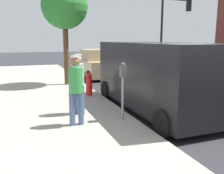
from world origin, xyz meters
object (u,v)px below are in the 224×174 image
at_px(pedestrian_in_green, 76,86).
at_px(pedestrian_in_gray, 78,80).
at_px(street_tree, 65,6).
at_px(parked_sedan_behind, 96,64).
at_px(fire_hydrant, 89,84).
at_px(parking_meter_near, 123,81).
at_px(traffic_light_corner, 172,21).
at_px(parked_van, 156,75).

height_order(pedestrian_in_green, pedestrian_in_gray, pedestrian_in_green).
height_order(pedestrian_in_gray, street_tree, street_tree).
bearing_deg(pedestrian_in_green, parked_sedan_behind, -109.44).
distance_m(pedestrian_in_gray, fire_hydrant, 2.42).
xyz_separation_m(pedestrian_in_gray, street_tree, (-0.50, -4.80, 2.56)).
bearing_deg(parking_meter_near, traffic_light_corner, -128.69).
xyz_separation_m(parked_sedan_behind, traffic_light_corner, (-6.13, -1.38, 2.77)).
distance_m(parking_meter_near, pedestrian_in_gray, 1.34).
relative_size(pedestrian_in_green, fire_hydrant, 1.99).
distance_m(pedestrian_in_green, traffic_light_corner, 13.64).
distance_m(street_tree, fire_hydrant, 4.09).
height_order(pedestrian_in_green, fire_hydrant, pedestrian_in_green).
bearing_deg(parked_sedan_behind, pedestrian_in_green, 70.56).
bearing_deg(parked_sedan_behind, fire_hydrant, 70.98).
bearing_deg(parked_van, pedestrian_in_green, 18.62).
height_order(parked_sedan_behind, fire_hydrant, parked_sedan_behind).
relative_size(pedestrian_in_gray, traffic_light_corner, 0.33).
distance_m(pedestrian_in_green, parked_van, 2.89).
xyz_separation_m(parking_meter_near, pedestrian_in_green, (1.23, -0.00, -0.05)).
bearing_deg(street_tree, parked_van, 112.50).
xyz_separation_m(parked_sedan_behind, fire_hydrant, (1.86, 5.38, -0.18)).
relative_size(parked_sedan_behind, fire_hydrant, 5.15).
bearing_deg(parked_van, street_tree, -67.50).
bearing_deg(street_tree, fire_hydrant, 98.30).
height_order(pedestrian_in_gray, parked_van, parked_van).
height_order(pedestrian_in_gray, traffic_light_corner, traffic_light_corner).
relative_size(traffic_light_corner, fire_hydrant, 6.05).
xyz_separation_m(traffic_light_corner, fire_hydrant, (7.99, 6.76, -2.95)).
height_order(pedestrian_in_green, traffic_light_corner, traffic_light_corner).
distance_m(parked_van, parked_sedan_behind, 7.57).
height_order(pedestrian_in_gray, parked_sedan_behind, pedestrian_in_gray).
bearing_deg(parking_meter_near, fire_hydrant, -88.15).
relative_size(pedestrian_in_gray, street_tree, 0.37).
distance_m(parking_meter_near, pedestrian_in_green, 1.24).
bearing_deg(parking_meter_near, parked_sedan_behind, -101.71).
height_order(pedestrian_in_green, parked_sedan_behind, pedestrian_in_green).
bearing_deg(pedestrian_in_gray, parking_meter_near, 137.11).
distance_m(pedestrian_in_gray, parked_sedan_behind, 8.05).
relative_size(pedestrian_in_green, pedestrian_in_gray, 1.01).
bearing_deg(street_tree, pedestrian_in_green, 82.49).
relative_size(pedestrian_in_green, parked_sedan_behind, 0.39).
height_order(parking_meter_near, parked_sedan_behind, parking_meter_near).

